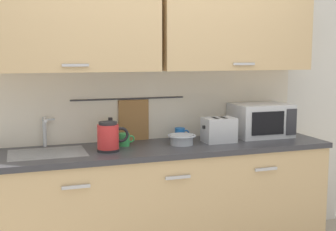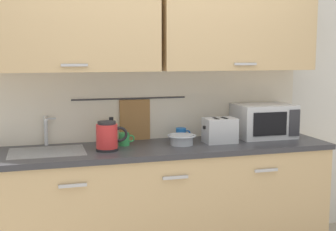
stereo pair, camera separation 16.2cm
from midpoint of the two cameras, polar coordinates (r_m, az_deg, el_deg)
The scene contains 10 objects.
counter_unit at distance 3.44m, azimuth 0.59°, elevation -11.13°, with size 2.53×0.64×0.90m.
back_wall_assembly at distance 3.48m, azimuth -0.32°, elevation 6.99°, with size 3.70×0.41×2.50m.
sink_faucet at distance 3.38m, azimuth -13.98°, elevation -1.40°, with size 0.09×0.17×0.22m.
microwave at distance 3.74m, azimuth 13.32°, elevation -0.66°, with size 0.46×0.35×0.27m.
electric_kettle at distance 3.15m, azimuth -6.27°, elevation -2.67°, with size 0.23×0.16×0.21m.
dish_soap_bottle at distance 3.44m, azimuth -5.90°, elevation -2.03°, with size 0.06×0.06×0.20m.
mug_near_sink at distance 3.33m, azimuth -4.20°, elevation -3.03°, with size 0.12×0.08×0.09m.
mixing_bowl at distance 3.35m, azimuth 3.14°, elevation -3.01°, with size 0.21×0.21×0.08m.
toaster at distance 3.45m, azimuth 7.97°, elevation -1.88°, with size 0.26×0.17×0.19m.
mug_by_kettle at distance 3.54m, azimuth 3.03°, elevation -2.37°, with size 0.12×0.08×0.09m.
Camera 2 is at (-0.87, -2.84, 1.57)m, focal length 47.79 mm.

